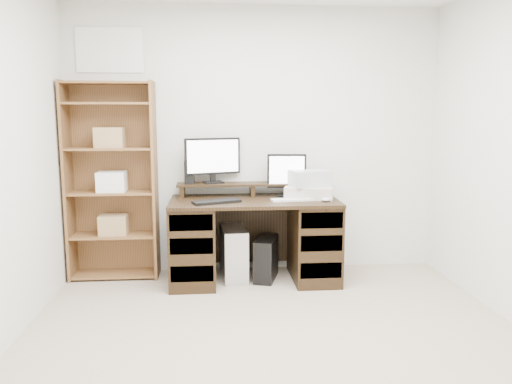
{
  "coord_description": "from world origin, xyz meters",
  "views": [
    {
      "loc": [
        -0.39,
        -2.75,
        1.52
      ],
      "look_at": [
        -0.04,
        1.43,
        0.85
      ],
      "focal_mm": 35.0,
      "sensor_mm": 36.0,
      "label": 1
    }
  ],
  "objects": [
    {
      "name": "room",
      "position": [
        -0.0,
        0.0,
        1.25
      ],
      "size": [
        3.54,
        4.04,
        2.54
      ],
      "color": "tan",
      "rests_on": "ground"
    },
    {
      "name": "desk",
      "position": [
        -0.04,
        1.64,
        0.39
      ],
      "size": [
        1.5,
        0.7,
        0.75
      ],
      "color": "black",
      "rests_on": "ground"
    },
    {
      "name": "riser_shelf",
      "position": [
        -0.04,
        1.85,
        0.84
      ],
      "size": [
        1.4,
        0.22,
        0.12
      ],
      "color": "black",
      "rests_on": "desk"
    },
    {
      "name": "monitor_wide",
      "position": [
        -0.41,
        1.88,
        1.1
      ],
      "size": [
        0.51,
        0.2,
        0.42
      ],
      "rotation": [
        0.0,
        0.0,
        0.31
      ],
      "color": "black",
      "rests_on": "riser_shelf"
    },
    {
      "name": "monitor_small",
      "position": [
        0.27,
        1.78,
        0.96
      ],
      "size": [
        0.36,
        0.15,
        0.39
      ],
      "rotation": [
        0.0,
        0.0,
        -0.08
      ],
      "color": "black",
      "rests_on": "desk"
    },
    {
      "name": "speaker",
      "position": [
        -0.62,
        1.85,
        0.98
      ],
      "size": [
        0.09,
        0.09,
        0.22
      ],
      "primitive_type": "cube",
      "rotation": [
        0.0,
        0.0,
        -0.03
      ],
      "color": "black",
      "rests_on": "riser_shelf"
    },
    {
      "name": "keyboard_black",
      "position": [
        -0.38,
        1.49,
        0.76
      ],
      "size": [
        0.44,
        0.28,
        0.02
      ],
      "primitive_type": "cube",
      "rotation": [
        0.0,
        0.0,
        0.37
      ],
      "color": "black",
      "rests_on": "desk"
    },
    {
      "name": "keyboard_white",
      "position": [
        0.3,
        1.55,
        0.76
      ],
      "size": [
        0.39,
        0.17,
        0.02
      ],
      "primitive_type": "cube",
      "rotation": [
        0.0,
        0.0,
        0.14
      ],
      "color": "silver",
      "rests_on": "desk"
    },
    {
      "name": "mouse",
      "position": [
        0.58,
        1.48,
        0.77
      ],
      "size": [
        0.08,
        0.06,
        0.03
      ],
      "primitive_type": "ellipsoid",
      "rotation": [
        0.0,
        0.0,
        -0.07
      ],
      "color": "silver",
      "rests_on": "desk"
    },
    {
      "name": "printer",
      "position": [
        0.47,
        1.68,
        0.8
      ],
      "size": [
        0.5,
        0.42,
        0.11
      ],
      "primitive_type": "cube",
      "rotation": [
        0.0,
        0.0,
        -0.26
      ],
      "color": "#BBB1A3",
      "rests_on": "desk"
    },
    {
      "name": "basket",
      "position": [
        0.47,
        1.68,
        0.93
      ],
      "size": [
        0.38,
        0.31,
        0.14
      ],
      "primitive_type": "cube",
      "rotation": [
        0.0,
        0.0,
        0.23
      ],
      "color": "#A5AAB0",
      "rests_on": "printer"
    },
    {
      "name": "tower_silver",
      "position": [
        -0.23,
        1.71,
        0.24
      ],
      "size": [
        0.25,
        0.49,
        0.48
      ],
      "primitive_type": "cube",
      "rotation": [
        0.0,
        0.0,
        0.09
      ],
      "color": "silver",
      "rests_on": "ground"
    },
    {
      "name": "tower_black",
      "position": [
        0.07,
        1.65,
        0.19
      ],
      "size": [
        0.27,
        0.42,
        0.39
      ],
      "rotation": [
        0.0,
        0.0,
        -0.28
      ],
      "color": "black",
      "rests_on": "ground"
    },
    {
      "name": "bookshelf",
      "position": [
        -1.32,
        1.86,
        0.92
      ],
      "size": [
        0.8,
        0.3,
        1.8
      ],
      "color": "brown",
      "rests_on": "ground"
    }
  ]
}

